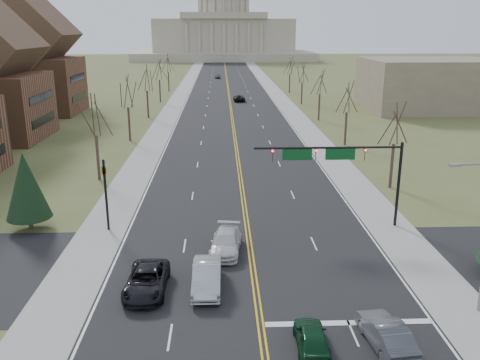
{
  "coord_description": "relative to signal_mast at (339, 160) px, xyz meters",
  "views": [
    {
      "loc": [
        -2.12,
        -25.95,
        16.09
      ],
      "look_at": [
        -0.45,
        17.38,
        3.0
      ],
      "focal_mm": 38.0,
      "sensor_mm": 36.0,
      "label": 1
    }
  ],
  "objects": [
    {
      "name": "edge_line_right",
      "position": [
        2.35,
        96.5,
        -5.75
      ],
      "size": [
        0.15,
        380.0,
        0.01
      ],
      "primitive_type": "cube",
      "color": "silver",
      "rests_on": "road"
    },
    {
      "name": "tree_r_0",
      "position": [
        8.05,
        10.5,
        0.79
      ],
      "size": [
        3.74,
        3.74,
        8.5
      ],
      "color": "#3B2A23",
      "rests_on": "ground"
    },
    {
      "name": "tree_r_1",
      "position": [
        8.05,
        30.5,
        0.79
      ],
      "size": [
        3.74,
        3.74,
        8.5
      ],
      "color": "#3B2A23",
      "rests_on": "ground"
    },
    {
      "name": "tree_r_4",
      "position": [
        8.05,
        90.5,
        0.79
      ],
      "size": [
        3.74,
        3.74,
        8.5
      ],
      "color": "#3B2A23",
      "rests_on": "ground"
    },
    {
      "name": "ground",
      "position": [
        -7.45,
        -13.5,
        -5.76
      ],
      "size": [
        600.0,
        600.0,
        0.0
      ],
      "primitive_type": "plane",
      "color": "#4E592C",
      "rests_on": "ground"
    },
    {
      "name": "road",
      "position": [
        -7.45,
        96.5,
        -5.76
      ],
      "size": [
        20.0,
        380.0,
        0.01
      ],
      "primitive_type": "cube",
      "color": "black",
      "rests_on": "ground"
    },
    {
      "name": "capitol",
      "position": [
        -7.45,
        236.41,
        8.44
      ],
      "size": [
        90.0,
        60.0,
        50.0
      ],
      "color": "#BBAC9C",
      "rests_on": "ground"
    },
    {
      "name": "car_sb_outer_lead",
      "position": [
        -14.35,
        -10.45,
        -5.0
      ],
      "size": [
        2.58,
        5.45,
        1.5
      ],
      "primitive_type": "imported",
      "rotation": [
        0.0,
        0.0,
        -0.02
      ],
      "color": "black",
      "rests_on": "road"
    },
    {
      "name": "tree_l_4",
      "position": [
        -22.95,
        94.5,
        1.18
      ],
      "size": [
        3.96,
        3.96,
        9.0
      ],
      "color": "#3B2A23",
      "rests_on": "ground"
    },
    {
      "name": "car_sb_inner_lead",
      "position": [
        -10.56,
        -10.21,
        -4.91
      ],
      "size": [
        1.82,
        5.09,
        1.67
      ],
      "primitive_type": "imported",
      "rotation": [
        0.0,
        0.0,
        -0.01
      ],
      "color": "#A5A9AD",
      "rests_on": "road"
    },
    {
      "name": "edge_line_left",
      "position": [
        -17.25,
        96.5,
        -5.75
      ],
      "size": [
        0.15,
        380.0,
        0.01
      ],
      "primitive_type": "cube",
      "color": "silver",
      "rests_on": "road"
    },
    {
      "name": "tree_l_0",
      "position": [
        -22.95,
        14.5,
        1.18
      ],
      "size": [
        3.96,
        3.96,
        9.0
      ],
      "color": "#3B2A23",
      "rests_on": "ground"
    },
    {
      "name": "stop_bar",
      "position": [
        -2.45,
        -14.5,
        -5.75
      ],
      "size": [
        9.5,
        0.5,
        0.01
      ],
      "primitive_type": "cube",
      "color": "silver",
      "rests_on": "road"
    },
    {
      "name": "cross_road",
      "position": [
        -7.45,
        -7.5,
        -5.76
      ],
      "size": [
        120.0,
        14.0,
        0.01
      ],
      "primitive_type": "cube",
      "color": "black",
      "rests_on": "ground"
    },
    {
      "name": "bldg_right_mass",
      "position": [
        32.55,
        62.5,
        -0.76
      ],
      "size": [
        25.0,
        20.0,
        10.0
      ],
      "primitive_type": "cube",
      "color": "#706450",
      "rests_on": "ground"
    },
    {
      "name": "center_line",
      "position": [
        -7.45,
        96.5,
        -5.75
      ],
      "size": [
        0.42,
        380.0,
        0.01
      ],
      "primitive_type": "cube",
      "color": "gold",
      "rests_on": "road"
    },
    {
      "name": "conifer_l",
      "position": [
        -25.45,
        0.5,
        -2.02
      ],
      "size": [
        3.64,
        3.64,
        6.5
      ],
      "color": "#3B2A23",
      "rests_on": "ground"
    },
    {
      "name": "bldg_left_far",
      "position": [
        -45.44,
        60.5,
        3.78
      ],
      "size": [
        17.1,
        14.28,
        23.25
      ],
      "color": "brown",
      "rests_on": "ground"
    },
    {
      "name": "car_far_nb",
      "position": [
        -5.34,
        75.58,
        -5.03
      ],
      "size": [
        2.59,
        5.24,
        1.43
      ],
      "primitive_type": "imported",
      "rotation": [
        0.0,
        0.0,
        3.19
      ],
      "color": "black",
      "rests_on": "road"
    },
    {
      "name": "car_nb_inner_lead",
      "position": [
        -4.99,
        -16.9,
        -5.06
      ],
      "size": [
        1.73,
        4.07,
        1.37
      ],
      "primitive_type": "imported",
      "rotation": [
        0.0,
        0.0,
        3.12
      ],
      "color": "#0B331A",
      "rests_on": "road"
    },
    {
      "name": "sidewalk_right",
      "position": [
        4.55,
        96.5,
        -5.75
      ],
      "size": [
        4.0,
        380.0,
        0.03
      ],
      "primitive_type": "cube",
      "color": "gray",
      "rests_on": "ground"
    },
    {
      "name": "signal_mast",
      "position": [
        0.0,
        0.0,
        0.0
      ],
      "size": [
        12.12,
        0.44,
        7.2
      ],
      "color": "black",
      "rests_on": "ground"
    },
    {
      "name": "signal_left",
      "position": [
        -18.95,
        0.0,
        -2.05
      ],
      "size": [
        0.32,
        0.36,
        6.0
      ],
      "color": "black",
      "rests_on": "ground"
    },
    {
      "name": "sidewalk_left",
      "position": [
        -19.45,
        96.5,
        -5.75
      ],
      "size": [
        4.0,
        380.0,
        0.03
      ],
      "primitive_type": "cube",
      "color": "gray",
      "rests_on": "ground"
    },
    {
      "name": "tree_r_3",
      "position": [
        8.05,
        70.5,
        0.79
      ],
      "size": [
        3.74,
        3.74,
        8.5
      ],
      "color": "#3B2A23",
      "rests_on": "ground"
    },
    {
      "name": "tree_l_1",
      "position": [
        -22.95,
        34.5,
        1.18
      ],
      "size": [
        3.96,
        3.96,
        9.0
      ],
      "color": "#3B2A23",
      "rests_on": "ground"
    },
    {
      "name": "car_sb_inner_second",
      "position": [
        -9.29,
        -4.71,
        -4.99
      ],
      "size": [
        2.69,
        5.43,
        1.52
      ],
      "primitive_type": "imported",
      "rotation": [
        0.0,
        0.0,
        -0.11
      ],
      "color": "silver",
      "rests_on": "road"
    },
    {
      "name": "tree_l_2",
      "position": [
        -22.95,
        54.5,
        1.18
      ],
      "size": [
        3.96,
        3.96,
        9.0
      ],
      "color": "#3B2A23",
      "rests_on": "ground"
    },
    {
      "name": "car_nb_outer_lead",
      "position": [
        -1.09,
        -16.78,
        -4.97
      ],
      "size": [
        2.19,
        4.86,
        1.55
      ],
      "primitive_type": "imported",
      "rotation": [
        0.0,
        0.0,
        3.26
      ],
      "color": "#47494F",
      "rests_on": "road"
    },
    {
      "name": "tree_r_2",
      "position": [
        8.05,
        50.5,
        0.79
      ],
      "size": [
        3.74,
        3.74,
        8.5
      ],
      "color": "#3B2A23",
      "rests_on": "ground"
    },
    {
      "name": "tree_l_3",
      "position": [
        -22.95,
        74.5,
        1.18
      ],
      "size": [
        3.96,
        3.96,
        9.0
      ],
      "color": "#3B2A23",
      "rests_on": "ground"
    },
    {
      "name": "car_far_sb",
      "position": [
        -10.36,
        129.35,
        -5.06
      ],
      "size": [
        1.65,
        4.07,
        1.39
      ],
      "primitive_type": "imported",
      "rotation": [
        0.0,
        0.0,
        -0.0
      ],
      "color": "#55585D",
      "rests_on": "road"
    }
  ]
}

